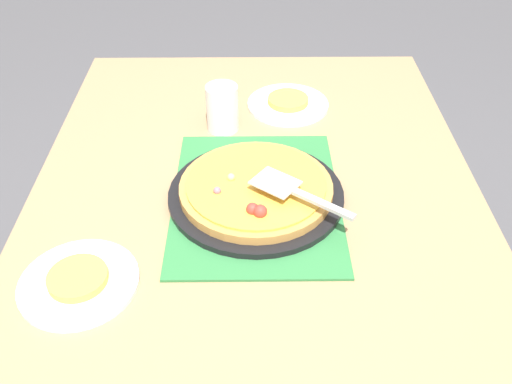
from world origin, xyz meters
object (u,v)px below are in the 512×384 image
Objects in this scene: pizza at (256,188)px; plate_far_right at (79,283)px; served_slice_left at (288,100)px; served_slice_right at (78,278)px; pizza_pan at (256,195)px; cup_near at (222,108)px; plate_near_left at (288,104)px; pizza_server at (295,191)px.

pizza is 1.50× the size of plate_far_right.
served_slice_left and served_slice_right have the same top height.
plate_far_right is (-0.24, 0.33, -0.01)m from pizza_pan.
pizza_pan is at bearing -164.04° from cup_near.
pizza_pan is 0.41m from served_slice_left.
plate_near_left is (0.40, -0.09, -0.03)m from pizza.
plate_far_right is at bearing 0.00° from served_slice_right.
plate_near_left is 2.00× the size of served_slice_right.
served_slice_right is at bearing 155.09° from cup_near.
plate_far_right is 1.05× the size of pizza_server.
plate_near_left is (0.40, -0.09, -0.01)m from pizza_pan.
served_slice_right is at bearing 146.84° from served_slice_left.
served_slice_right is at bearing 126.33° from pizza.
pizza reaches higher than served_slice_left.
served_slice_right is at bearing 146.84° from plate_near_left.
cup_near is (0.53, -0.25, 0.06)m from plate_far_right.
served_slice_left reaches higher than pizza_pan.
cup_near reaches higher than plate_far_right.
pizza is 0.10m from pizza_server.
pizza_pan is 0.41m from plate_near_left.
pizza is 3.00× the size of served_slice_left.
served_slice_left is (0.40, -0.09, -0.02)m from pizza.
pizza reaches higher than pizza_pan.
plate_near_left is 1.05× the size of pizza_server.
pizza_server is (-0.06, -0.08, 0.06)m from pizza_pan.
plate_near_left and plate_far_right have the same top height.
plate_far_right is at bearing 126.33° from pizza.
pizza is 0.41m from plate_near_left.
pizza_pan is 0.30m from cup_near.
pizza is 0.30m from cup_near.
served_slice_right reaches higher than plate_far_right.
served_slice_left is (0.40, -0.09, 0.01)m from pizza_pan.
served_slice_right is at bearing 126.58° from pizza_pan.
plate_near_left is 0.77m from served_slice_right.
pizza_server reaches higher than served_slice_right.
plate_near_left is 0.01m from served_slice_left.
pizza is at bearing -53.67° from plate_far_right.
pizza_server is at bearing -155.18° from cup_near.
cup_near is at bearing 122.82° from served_slice_left.
pizza_pan is 0.41m from served_slice_right.
plate_far_right is (-0.24, 0.33, -0.03)m from pizza.
pizza_pan is 1.73× the size of plate_near_left.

